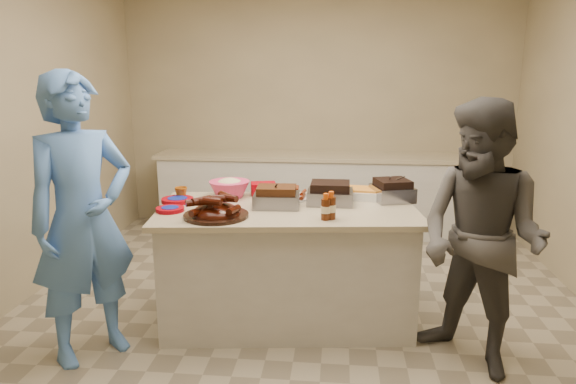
# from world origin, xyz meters

# --- Properties ---
(room) EXTENTS (4.50, 5.00, 2.70)m
(room) POSITION_xyz_m (0.00, 0.00, 0.00)
(room) COLOR tan
(room) RESTS_ON ground
(back_counter) EXTENTS (3.60, 0.64, 0.90)m
(back_counter) POSITION_xyz_m (0.00, 2.20, 0.45)
(back_counter) COLOR beige
(back_counter) RESTS_ON ground
(island) EXTENTS (1.93, 1.17, 0.87)m
(island) POSITION_xyz_m (-0.10, -0.00, 0.00)
(island) COLOR beige
(island) RESTS_ON ground
(rib_platter) EXTENTS (0.49, 0.49, 0.17)m
(rib_platter) POSITION_xyz_m (-0.55, -0.30, 0.87)
(rib_platter) COLOR #3D0F04
(rib_platter) RESTS_ON island
(pulled_pork_tray) EXTENTS (0.33, 0.26, 0.10)m
(pulled_pork_tray) POSITION_xyz_m (-0.17, -0.00, 0.87)
(pulled_pork_tray) COLOR #47230F
(pulled_pork_tray) RESTS_ON island
(brisket_tray) EXTENTS (0.33, 0.28, 0.10)m
(brisket_tray) POSITION_xyz_m (0.21, 0.14, 0.87)
(brisket_tray) COLOR black
(brisket_tray) RESTS_ON island
(roasting_pan) EXTENTS (0.34, 0.34, 0.11)m
(roasting_pan) POSITION_xyz_m (0.67, 0.27, 0.87)
(roasting_pan) COLOR gray
(roasting_pan) RESTS_ON island
(coleslaw_bowl) EXTENTS (0.35, 0.35, 0.21)m
(coleslaw_bowl) POSITION_xyz_m (-0.57, 0.25, 0.87)
(coleslaw_bowl) COLOR #DC3364
(coleslaw_bowl) RESTS_ON island
(sausage_plate) EXTENTS (0.32, 0.32, 0.05)m
(sausage_plate) POSITION_xyz_m (-0.11, 0.26, 0.87)
(sausage_plate) COLOR silver
(sausage_plate) RESTS_ON island
(mac_cheese_dish) EXTENTS (0.34, 0.27, 0.08)m
(mac_cheese_dish) POSITION_xyz_m (0.47, 0.32, 0.87)
(mac_cheese_dish) COLOR orange
(mac_cheese_dish) RESTS_ON island
(bbq_bottle_a) EXTENTS (0.07, 0.07, 0.19)m
(bbq_bottle_a) POSITION_xyz_m (0.22, -0.27, 0.87)
(bbq_bottle_a) COLOR #441A08
(bbq_bottle_a) RESTS_ON island
(bbq_bottle_b) EXTENTS (0.07, 0.07, 0.18)m
(bbq_bottle_b) POSITION_xyz_m (0.18, -0.30, 0.87)
(bbq_bottle_b) COLOR #441A08
(bbq_bottle_b) RESTS_ON island
(mustard_bottle) EXTENTS (0.05, 0.05, 0.12)m
(mustard_bottle) POSITION_xyz_m (-0.20, 0.06, 0.87)
(mustard_bottle) COLOR #FDBB00
(mustard_bottle) RESTS_ON island
(sauce_bowl) EXTENTS (0.13, 0.05, 0.12)m
(sauce_bowl) POSITION_xyz_m (-0.21, 0.20, 0.87)
(sauce_bowl) COLOR silver
(sauce_bowl) RESTS_ON island
(plate_stack_large) EXTENTS (0.26, 0.26, 0.03)m
(plate_stack_large) POSITION_xyz_m (-0.93, 0.06, 0.87)
(plate_stack_large) COLOR #88000A
(plate_stack_large) RESTS_ON island
(plate_stack_small) EXTENTS (0.22, 0.22, 0.03)m
(plate_stack_small) POSITION_xyz_m (-0.90, -0.20, 0.87)
(plate_stack_small) COLOR #88000A
(plate_stack_small) RESTS_ON island
(plastic_cup) EXTENTS (0.11, 0.10, 0.10)m
(plastic_cup) POSITION_xyz_m (-0.93, 0.17, 0.87)
(plastic_cup) COLOR #984D0D
(plastic_cup) RESTS_ON island
(basket_stack) EXTENTS (0.22, 0.18, 0.10)m
(basket_stack) POSITION_xyz_m (-0.32, 0.36, 0.87)
(basket_stack) COLOR #88000A
(basket_stack) RESTS_ON island
(guest_blue) EXTENTS (1.83, 1.69, 0.44)m
(guest_blue) POSITION_xyz_m (-1.31, -0.62, 0.00)
(guest_blue) COLOR #5083D1
(guest_blue) RESTS_ON ground
(guest_gray) EXTENTS (1.77, 1.75, 0.63)m
(guest_gray) POSITION_xyz_m (1.12, -0.52, 0.00)
(guest_gray) COLOR #484540
(guest_gray) RESTS_ON ground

